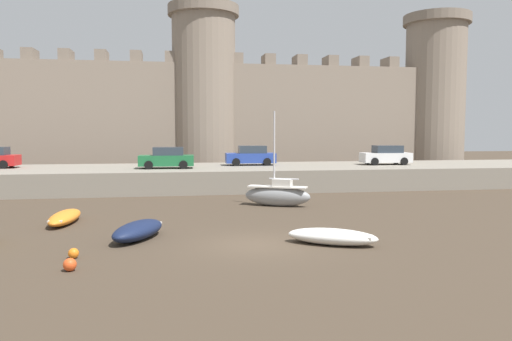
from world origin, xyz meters
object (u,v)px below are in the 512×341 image
at_px(mooring_buoy_mid_mud, 70,265).
at_px(mooring_buoy_off_centre, 73,253).
at_px(sailboat_near_channel_right, 278,194).
at_px(car_quay_centre_east, 167,158).
at_px(rowboat_midflat_right, 332,236).
at_px(car_quay_centre_west, 251,156).
at_px(car_quay_west, 386,155).
at_px(rowboat_foreground_centre, 65,217).
at_px(rowboat_foreground_left, 138,230).

xyz_separation_m(mooring_buoy_mid_mud, mooring_buoy_off_centre, (-0.20, 1.64, -0.03)).
distance_m(sailboat_near_channel_right, car_quay_centre_east, 11.61).
xyz_separation_m(sailboat_near_channel_right, mooring_buoy_off_centre, (-9.64, -10.84, -0.51)).
distance_m(sailboat_near_channel_right, mooring_buoy_off_centre, 14.51).
bearing_deg(sailboat_near_channel_right, mooring_buoy_off_centre, -131.63).
bearing_deg(rowboat_midflat_right, mooring_buoy_mid_mud, -166.71).
bearing_deg(car_quay_centre_east, car_quay_centre_west, 19.52).
relative_size(sailboat_near_channel_right, car_quay_west, 1.37).
bearing_deg(sailboat_near_channel_right, rowboat_midflat_right, -89.54).
xyz_separation_m(rowboat_foreground_centre, car_quay_centre_east, (4.76, 13.15, 2.11)).
relative_size(mooring_buoy_mid_mud, mooring_buoy_off_centre, 1.15).
bearing_deg(mooring_buoy_off_centre, sailboat_near_channel_right, 48.37).
xyz_separation_m(rowboat_midflat_right, rowboat_foreground_left, (-7.68, 2.22, 0.06)).
xyz_separation_m(car_quay_centre_east, car_quay_centre_west, (6.82, 2.42, 0.00)).
height_order(rowboat_foreground_centre, sailboat_near_channel_right, sailboat_near_channel_right).
relative_size(mooring_buoy_off_centre, car_quay_centre_east, 0.09).
height_order(rowboat_foreground_centre, car_quay_centre_east, car_quay_centre_east).
bearing_deg(mooring_buoy_off_centre, rowboat_foreground_left, 54.15).
height_order(rowboat_foreground_centre, car_quay_centre_west, car_quay_centre_west).
relative_size(rowboat_foreground_centre, car_quay_centre_west, 0.94).
height_order(rowboat_foreground_left, car_quay_west, car_quay_west).
distance_m(car_quay_west, car_quay_centre_east, 18.22).
distance_m(rowboat_foreground_centre, sailboat_near_channel_right, 12.00).
distance_m(rowboat_foreground_centre, car_quay_centre_west, 19.52).
relative_size(mooring_buoy_off_centre, car_quay_centre_west, 0.09).
distance_m(rowboat_foreground_centre, mooring_buoy_mid_mud, 8.93).
bearing_deg(car_quay_centre_west, mooring_buoy_off_centre, -113.48).
bearing_deg(mooring_buoy_mid_mud, sailboat_near_channel_right, 52.92).
height_order(rowboat_foreground_centre, mooring_buoy_mid_mud, rowboat_foreground_centre).
distance_m(rowboat_foreground_centre, car_quay_centre_east, 14.15).
relative_size(rowboat_foreground_centre, sailboat_near_channel_right, 0.69).
distance_m(rowboat_foreground_centre, rowboat_foreground_left, 5.69).
bearing_deg(mooring_buoy_mid_mud, rowboat_foreground_left, 67.62).
bearing_deg(mooring_buoy_off_centre, rowboat_foreground_centre, 103.90).
xyz_separation_m(car_quay_west, car_quay_centre_west, (-11.36, 1.16, 0.00)).
relative_size(rowboat_midflat_right, rowboat_foreground_centre, 0.96).
distance_m(car_quay_centre_east, car_quay_centre_west, 7.24).
distance_m(rowboat_foreground_left, mooring_buoy_mid_mud, 4.84).
xyz_separation_m(rowboat_foreground_centre, mooring_buoy_off_centre, (1.75, -7.07, -0.13)).
xyz_separation_m(rowboat_foreground_centre, car_quay_west, (22.94, 14.41, 2.11)).
bearing_deg(sailboat_near_channel_right, mooring_buoy_mid_mud, -127.08).
distance_m(mooring_buoy_off_centre, car_quay_centre_east, 20.56).
xyz_separation_m(rowboat_foreground_centre, sailboat_near_channel_right, (11.38, 3.78, 0.38)).
xyz_separation_m(rowboat_midflat_right, sailboat_near_channel_right, (-0.08, 10.24, 0.36)).
distance_m(rowboat_midflat_right, car_quay_centre_east, 20.84).
height_order(rowboat_midflat_right, rowboat_foreground_centre, rowboat_midflat_right).
bearing_deg(rowboat_foreground_left, rowboat_midflat_right, -16.15).
height_order(sailboat_near_channel_right, car_quay_centre_west, sailboat_near_channel_right).
height_order(rowboat_foreground_left, car_quay_centre_east, car_quay_centre_east).
distance_m(sailboat_near_channel_right, car_quay_centre_west, 11.92).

